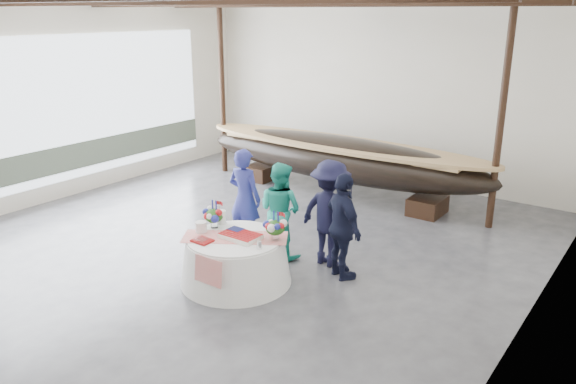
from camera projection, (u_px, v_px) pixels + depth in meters
The scene contains 13 objects.
floor at pixel (217, 253), 9.92m from camera, with size 10.00×12.00×0.01m, color #3D3D42.
wall_back at pixel (379, 89), 13.86m from camera, with size 10.00×0.02×4.50m, color silver.
wall_left at pixel (41, 101), 12.02m from camera, with size 0.02×12.00×4.50m, color silver.
wall_right at pixel (531, 178), 6.44m from camera, with size 0.02×12.00×4.50m, color silver.
pavilion_structure at pixel (238, 16), 9.25m from camera, with size 9.80×11.76×4.50m.
open_bay at pixel (85, 114), 12.89m from camera, with size 0.03×7.00×3.20m.
longboat_display at pixel (338, 158), 12.82m from camera, with size 7.37×1.47×1.38m.
banquet_table at pixel (236, 260), 8.78m from camera, with size 1.75×1.75×0.75m.
tabletop_items at pixel (238, 225), 8.75m from camera, with size 1.66×1.33×0.40m.
guest_woman_blue at pixel (245, 198), 10.01m from camera, with size 0.66×0.43×1.81m, color navy.
guest_woman_teal at pixel (280, 210), 9.61m from camera, with size 0.81×0.63×1.67m, color teal.
guest_man_left at pixel (330, 213), 9.25m from camera, with size 1.16×0.67×1.80m, color black.
guest_man_right at pixel (343, 227), 8.77m from camera, with size 1.02×0.42×1.73m, color black.
Camera 1 is at (6.35, -6.65, 4.08)m, focal length 35.00 mm.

